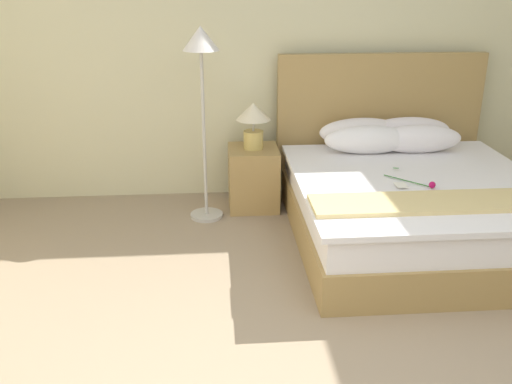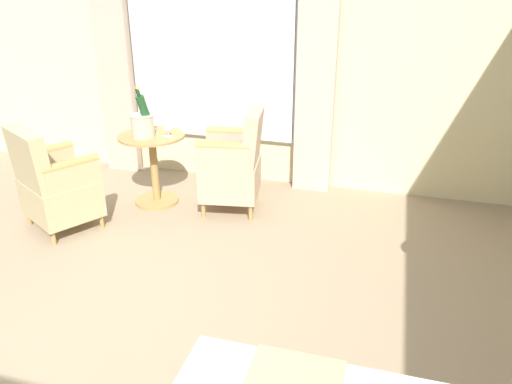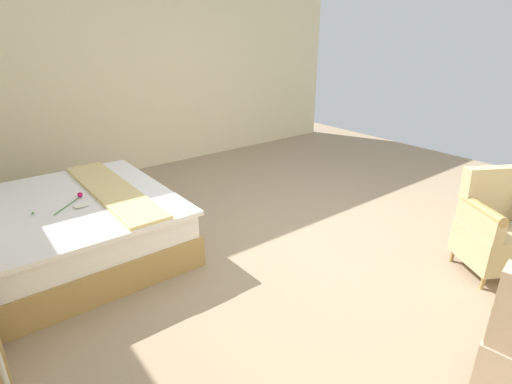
{
  "view_description": "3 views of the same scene",
  "coord_description": "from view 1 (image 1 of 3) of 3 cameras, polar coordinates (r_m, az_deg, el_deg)",
  "views": [
    {
      "loc": [
        -0.52,
        -1.87,
        1.99
      ],
      "look_at": [
        -0.29,
        1.08,
        0.83
      ],
      "focal_mm": 40.0,
      "sensor_mm": 36.0,
      "label": 1
    },
    {
      "loc": [
        1.7,
        1.77,
        1.99
      ],
      "look_at": [
        -0.58,
        1.12,
        0.95
      ],
      "focal_mm": 35.0,
      "sensor_mm": 36.0,
      "label": 2
    },
    {
      "loc": [
        -2.58,
        2.6,
        1.96
      ],
      "look_at": [
        -0.65,
        1.08,
        0.96
      ],
      "focal_mm": 28.0,
      "sensor_mm": 36.0,
      "label": 3
    }
  ],
  "objects": [
    {
      "name": "bed",
      "position": [
        4.64,
        14.96,
        -0.38
      ],
      "size": [
        1.87,
        2.09,
        1.31
      ],
      "color": "#A5834A",
      "rests_on": "ground"
    },
    {
      "name": "wall_headboard_side",
      "position": [
        5.22,
        1.28,
        16.18
      ],
      "size": [
        6.15,
        0.12,
        3.05
      ],
      "color": "beige",
      "rests_on": "ground"
    },
    {
      "name": "bedside_lamp",
      "position": [
        4.9,
        -0.27,
        7.33
      ],
      "size": [
        0.3,
        0.3,
        0.4
      ],
      "color": "tan",
      "rests_on": "nightstand"
    },
    {
      "name": "nightstand",
      "position": [
        5.06,
        -0.26,
        1.43
      ],
      "size": [
        0.46,
        0.45,
        0.54
      ],
      "color": "#A5834A",
      "rests_on": "ground"
    },
    {
      "name": "floor_lamp_brass",
      "position": [
        4.59,
        -5.46,
        12.27
      ],
      "size": [
        0.29,
        0.29,
        1.6
      ],
      "color": "#BAB6AD",
      "rests_on": "ground"
    }
  ]
}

